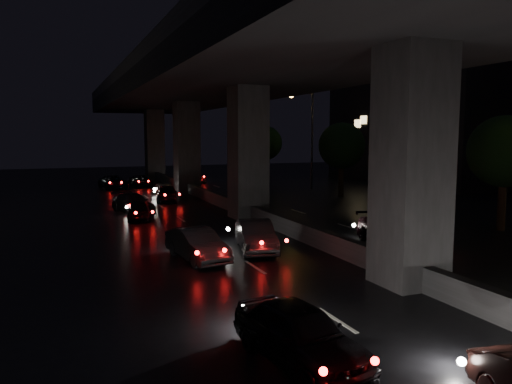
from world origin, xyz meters
TOP-DOWN VIEW (x-y plane):
  - ground at (0.00, 0.00)m, footprint 120.00×120.00m
  - viaduct at (0.00, 5.00)m, footprint 12.00×80.00m
  - median_barrier at (0.00, 5.00)m, footprint 0.45×70.00m
  - building_right_far at (27.00, 20.00)m, footprint 12.00×22.00m
  - tree_b at (11.00, -4.00)m, footprint 3.80×3.80m
  - tree_c at (11.00, 12.00)m, footprint 3.80×3.80m
  - tree_d at (11.00, 28.00)m, footprint 3.80×3.80m
  - streetlight_far at (10.97, 18.00)m, footprint 2.52×0.44m
  - car_0 at (-6.11, -13.89)m, footprint 2.14×4.12m
  - car_3 at (3.13, -4.88)m, footprint 2.86×4.93m
  - car_4 at (-5.75, -4.06)m, footprint 1.89×4.04m
  - car_5 at (-2.91, -3.41)m, footprint 2.29×4.23m
  - car_6 at (-6.33, 6.81)m, footprint 1.95×3.54m
  - car_7 at (-6.28, 9.75)m, footprint 2.70×4.54m
  - car_8 at (-3.06, 14.33)m, footprint 2.31×3.98m
  - car_9 at (-2.65, 17.43)m, footprint 1.41×3.33m
  - car_10 at (-3.04, 26.63)m, footprint 2.01×4.08m
  - car_11 at (-5.75, 25.78)m, footprint 2.65×4.71m
  - car_12 at (3.05, 28.82)m, footprint 2.01×3.96m

SIDE VIEW (x-z plane):
  - ground at x=0.00m, z-range 0.00..0.00m
  - median_barrier at x=0.00m, z-range 0.00..0.85m
  - car_9 at x=-2.65m, z-range 0.00..1.07m
  - car_10 at x=-3.04m, z-range 0.00..1.11m
  - car_6 at x=-6.33m, z-range 0.00..1.14m
  - car_7 at x=-6.28m, z-range 0.00..1.23m
  - car_11 at x=-5.75m, z-range 0.00..1.24m
  - car_8 at x=-3.06m, z-range 0.00..1.27m
  - car_4 at x=-5.75m, z-range 0.00..1.28m
  - car_12 at x=3.05m, z-range 0.00..1.29m
  - car_5 at x=-2.91m, z-range 0.00..1.32m
  - car_0 at x=-6.11m, z-range 0.00..1.34m
  - car_3 at x=3.13m, z-range 0.00..1.34m
  - tree_b at x=11.00m, z-range 1.13..7.26m
  - tree_c at x=11.00m, z-range 1.13..7.26m
  - tree_d at x=11.00m, z-range 1.13..7.26m
  - streetlight_far at x=10.97m, z-range 1.16..10.16m
  - building_right_far at x=27.00m, z-range 0.00..15.00m
  - viaduct at x=0.00m, z-range 3.09..13.59m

